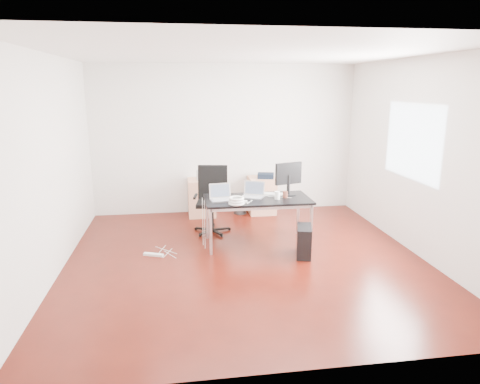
{
  "coord_description": "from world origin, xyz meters",
  "views": [
    {
      "loc": [
        -0.91,
        -5.6,
        2.39
      ],
      "look_at": [
        0.0,
        0.55,
        0.85
      ],
      "focal_mm": 32.0,
      "sensor_mm": 36.0,
      "label": 1
    }
  ],
  "objects": [
    {
      "name": "speaker",
      "position": [
        -0.52,
        2.2,
        0.79
      ],
      "size": [
        0.1,
        0.1,
        0.18
      ],
      "primitive_type": "cube",
      "rotation": [
        0.0,
        0.0,
        0.21
      ],
      "color": "#9E9E9E",
      "rests_on": "filing_cabinet_left"
    },
    {
      "name": "office_chair",
      "position": [
        -0.36,
        1.32,
        0.61
      ],
      "size": [
        0.55,
        0.57,
        1.08
      ],
      "rotation": [
        0.0,
        0.0,
        -0.17
      ],
      "color": "black",
      "rests_on": "ground"
    },
    {
      "name": "filing_cabinet_right",
      "position": [
        0.67,
        2.23,
        0.35
      ],
      "size": [
        0.5,
        0.5,
        0.7
      ],
      "primitive_type": "cube",
      "color": "tan",
      "rests_on": "ground"
    },
    {
      "name": "navy_garment",
      "position": [
        0.73,
        2.17,
        0.74
      ],
      "size": [
        0.35,
        0.31,
        0.09
      ],
      "primitive_type": "cube",
      "rotation": [
        0.0,
        0.0,
        -0.25
      ],
      "color": "black",
      "rests_on": "filing_cabinet_right"
    },
    {
      "name": "wastebasket",
      "position": [
        0.25,
        2.25,
        0.14
      ],
      "size": [
        0.24,
        0.24,
        0.28
      ],
      "primitive_type": "cylinder",
      "rotation": [
        0.0,
        0.0,
        -0.01
      ],
      "color": "black",
      "rests_on": "ground"
    },
    {
      "name": "monitor",
      "position": [
        0.8,
        0.75,
        1.01
      ],
      "size": [
        0.44,
        0.26,
        0.51
      ],
      "rotation": [
        0.0,
        0.0,
        0.3
      ],
      "color": "black",
      "rests_on": "desk"
    },
    {
      "name": "filing_cabinet_left",
      "position": [
        -0.49,
        2.23,
        0.35
      ],
      "size": [
        0.5,
        0.5,
        0.7
      ],
      "primitive_type": "cube",
      "color": "tan",
      "rests_on": "ground"
    },
    {
      "name": "pc_tower",
      "position": [
        0.85,
        0.01,
        0.22
      ],
      "size": [
        0.31,
        0.49,
        0.44
      ],
      "primitive_type": "cube",
      "rotation": [
        0.0,
        0.0,
        -0.27
      ],
      "color": "black",
      "rests_on": "ground"
    },
    {
      "name": "desk",
      "position": [
        0.28,
        0.6,
        0.68
      ],
      "size": [
        1.6,
        0.8,
        0.73
      ],
      "color": "black",
      "rests_on": "ground"
    },
    {
      "name": "cable_coil",
      "position": [
        -0.09,
        0.3,
        0.78
      ],
      "size": [
        0.24,
        0.24,
        0.11
      ],
      "rotation": [
        0.0,
        0.0,
        0.22
      ],
      "color": "white",
      "rests_on": "desk"
    },
    {
      "name": "keyboard",
      "position": [
        0.52,
        0.79,
        0.74
      ],
      "size": [
        0.46,
        0.25,
        0.02
      ],
      "primitive_type": "cube",
      "rotation": [
        0.0,
        0.0,
        -0.27
      ],
      "color": "white",
      "rests_on": "desk"
    },
    {
      "name": "power_strip",
      "position": [
        -1.3,
        0.32,
        0.02
      ],
      "size": [
        0.3,
        0.17,
        0.04
      ],
      "primitive_type": "cube",
      "rotation": [
        0.0,
        0.0,
        -0.4
      ],
      "color": "white",
      "rests_on": "ground"
    },
    {
      "name": "power_adapter",
      "position": [
        0.05,
        0.37,
        0.74
      ],
      "size": [
        0.08,
        0.08,
        0.03
      ],
      "primitive_type": "cube",
      "rotation": [
        0.0,
        0.0,
        -0.1
      ],
      "color": "white",
      "rests_on": "desk"
    },
    {
      "name": "room_shell",
      "position": [
        0.04,
        0.0,
        1.4
      ],
      "size": [
        5.0,
        5.0,
        5.0
      ],
      "color": "#3A0C06",
      "rests_on": "ground"
    },
    {
      "name": "laptop_left",
      "position": [
        -0.28,
        0.59,
        0.79
      ],
      "size": [
        0.36,
        0.29,
        0.23
      ],
      "rotation": [
        0.0,
        0.0,
        0.12
      ],
      "color": "silver",
      "rests_on": "desk"
    },
    {
      "name": "cup_white",
      "position": [
        0.56,
        0.5,
        0.79
      ],
      "size": [
        0.1,
        0.1,
        0.12
      ],
      "primitive_type": "cylinder",
      "rotation": [
        0.0,
        0.0,
        0.32
      ],
      "color": "white",
      "rests_on": "desk"
    },
    {
      "name": "cup_brown",
      "position": [
        0.7,
        0.57,
        0.78
      ],
      "size": [
        0.1,
        0.1,
        0.1
      ],
      "primitive_type": "cylinder",
      "rotation": [
        0.0,
        0.0,
        -0.42
      ],
      "color": "#56291D",
      "rests_on": "desk"
    },
    {
      "name": "laptop_right",
      "position": [
        0.23,
        0.69,
        0.79
      ],
      "size": [
        0.41,
        0.37,
        0.23
      ],
      "rotation": [
        0.0,
        0.0,
        -0.47
      ],
      "color": "silver",
      "rests_on": "desk"
    }
  ]
}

